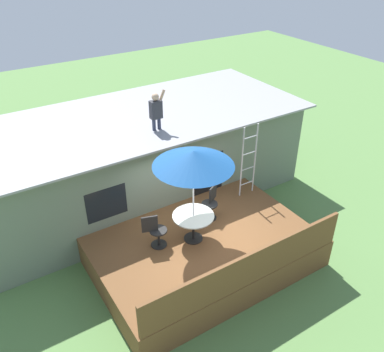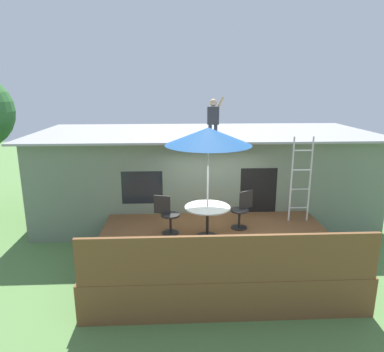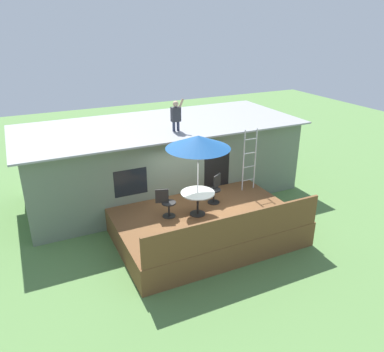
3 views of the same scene
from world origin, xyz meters
name	(u,v)px [view 3 (image 3 of 3)]	position (x,y,z in m)	size (l,w,h in m)	color
ground_plane	(203,235)	(0.00, 0.00, 0.00)	(40.00, 40.00, 0.00)	#567F42
house	(161,159)	(0.00, 3.60, 1.40)	(10.50, 4.50, 2.80)	slate
deck	(204,224)	(0.00, 0.00, 0.40)	(5.48, 3.99, 0.80)	brown
deck_railing	(237,229)	(0.00, -1.95, 1.25)	(5.38, 0.08, 0.90)	brown
patio_table	(198,197)	(-0.21, 0.00, 1.39)	(1.04, 1.04, 0.74)	black
patio_umbrella	(198,142)	(-0.21, 0.00, 3.15)	(1.90, 1.90, 2.54)	silver
step_ladder	(249,160)	(2.24, 0.92, 1.90)	(0.52, 0.04, 2.20)	silver
person_figure	(176,114)	(0.16, 2.46, 3.41)	(0.47, 0.20, 1.11)	#33384C
patio_chair_left	(166,203)	(-1.13, 0.28, 1.26)	(0.61, 0.44, 0.92)	black
patio_chair_right	(215,189)	(0.68, 0.53, 1.26)	(0.57, 0.44, 0.92)	black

